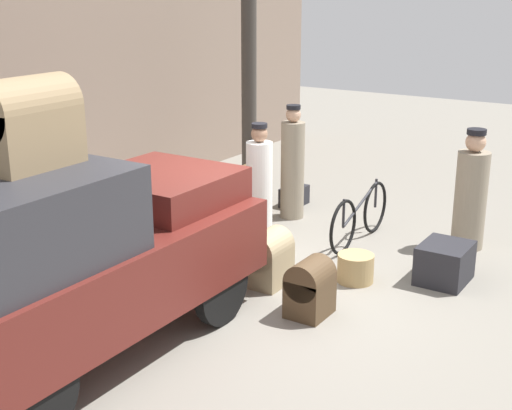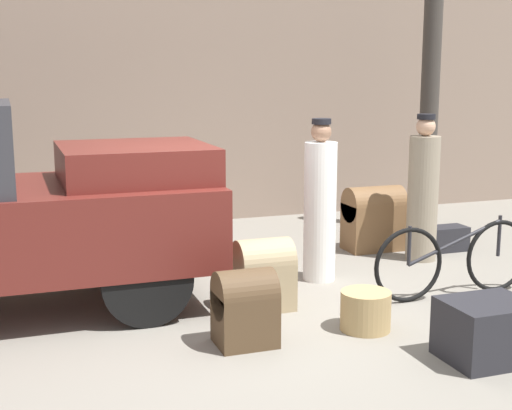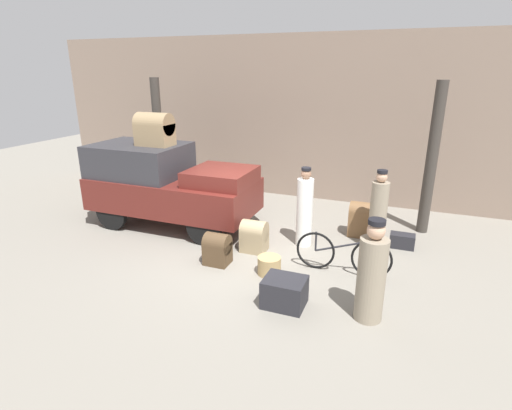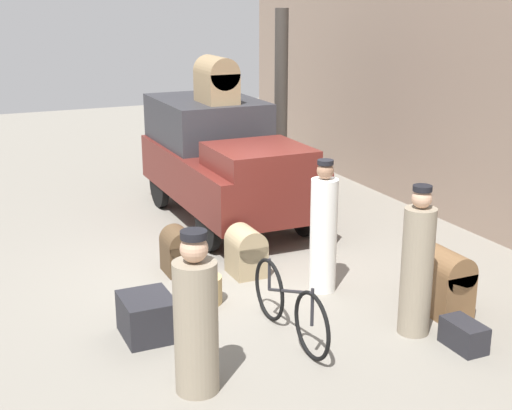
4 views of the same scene
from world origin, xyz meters
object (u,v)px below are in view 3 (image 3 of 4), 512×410
object	(u,v)px
truck	(167,183)
porter_standing_middle	(378,214)
bicycle	(343,254)
wicker_basket	(269,265)
porter_carrying_trunk	(305,210)
suitcase_small_leather	(402,241)
trunk_umber_medium	(217,248)
suitcase_black_upright	(285,292)
trunk_on_truck_roof	(154,129)
trunk_barrel_dark	(365,219)
porter_with_bicycle	(371,276)
suitcase_tan_flat	(254,236)

from	to	relation	value
truck	porter_standing_middle	size ratio (longest dim) A/B	2.31
bicycle	wicker_basket	bearing A→B (deg)	-157.02
bicycle	porter_carrying_trunk	distance (m)	1.45
suitcase_small_leather	trunk_umber_medium	xyz separation A→B (m)	(-3.30, -2.08, 0.17)
suitcase_small_leather	suitcase_black_upright	bearing A→B (deg)	-119.12
porter_carrying_trunk	trunk_umber_medium	world-z (taller)	porter_carrying_trunk
suitcase_black_upright	porter_standing_middle	bearing A→B (deg)	67.35
porter_carrying_trunk	suitcase_small_leather	xyz separation A→B (m)	(1.98, 0.60, -0.63)
suitcase_black_upright	trunk_on_truck_roof	size ratio (longest dim) A/B	0.81
bicycle	trunk_on_truck_roof	distance (m)	5.05
trunk_on_truck_roof	trunk_barrel_dark	bearing A→B (deg)	11.41
suitcase_small_leather	porter_standing_middle	bearing A→B (deg)	-153.47
bicycle	wicker_basket	world-z (taller)	bicycle
porter_standing_middle	wicker_basket	bearing A→B (deg)	-132.75
porter_carrying_trunk	trunk_on_truck_roof	distance (m)	3.88
porter_with_bicycle	wicker_basket	bearing A→B (deg)	157.64
trunk_umber_medium	truck	bearing A→B (deg)	144.43
truck	porter_carrying_trunk	distance (m)	3.37
trunk_barrel_dark	porter_standing_middle	bearing A→B (deg)	-64.35
porter_carrying_trunk	porter_with_bicycle	distance (m)	2.77
porter_with_bicycle	trunk_on_truck_roof	bearing A→B (deg)	156.51
truck	porter_carrying_trunk	bearing A→B (deg)	0.16
bicycle	porter_standing_middle	xyz separation A→B (m)	(0.46, 1.32, 0.41)
porter_carrying_trunk	trunk_umber_medium	bearing A→B (deg)	-131.90
bicycle	porter_with_bicycle	xyz separation A→B (m)	(0.61, -1.29, 0.35)
porter_with_bicycle	trunk_barrel_dark	bearing A→B (deg)	97.77
porter_standing_middle	trunk_barrel_dark	distance (m)	0.77
wicker_basket	suitcase_small_leather	bearing A→B (deg)	43.36
porter_with_bicycle	porter_standing_middle	bearing A→B (deg)	93.22
trunk_umber_medium	porter_carrying_trunk	bearing A→B (deg)	48.10
suitcase_tan_flat	suitcase_small_leather	bearing A→B (deg)	24.14
truck	wicker_basket	bearing A→B (deg)	-25.59
truck	bicycle	distance (m)	4.51
porter_carrying_trunk	trunk_barrel_dark	size ratio (longest dim) A/B	2.15
trunk_umber_medium	trunk_on_truck_roof	size ratio (longest dim) A/B	0.77
suitcase_tan_flat	suitcase_small_leather	xyz separation A→B (m)	(2.85, 1.28, -0.18)
truck	suitcase_black_upright	bearing A→B (deg)	-32.77
suitcase_tan_flat	trunk_umber_medium	world-z (taller)	suitcase_tan_flat
truck	wicker_basket	distance (m)	3.56
porter_standing_middle	trunk_barrel_dark	xyz separation A→B (m)	(-0.29, 0.61, -0.37)
trunk_barrel_dark	porter_carrying_trunk	bearing A→B (deg)	-140.83
bicycle	suitcase_black_upright	world-z (taller)	bicycle
porter_with_bicycle	truck	bearing A→B (deg)	155.59
suitcase_tan_flat	trunk_umber_medium	distance (m)	0.91
porter_with_bicycle	suitcase_small_leather	bearing A→B (deg)	82.44
porter_standing_middle	trunk_umber_medium	distance (m)	3.35
porter_carrying_trunk	suitcase_tan_flat	size ratio (longest dim) A/B	2.57
truck	suitcase_tan_flat	xyz separation A→B (m)	(2.49, -0.67, -0.71)
trunk_umber_medium	trunk_on_truck_roof	world-z (taller)	trunk_on_truck_roof
bicycle	suitcase_tan_flat	bearing A→B (deg)	170.83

